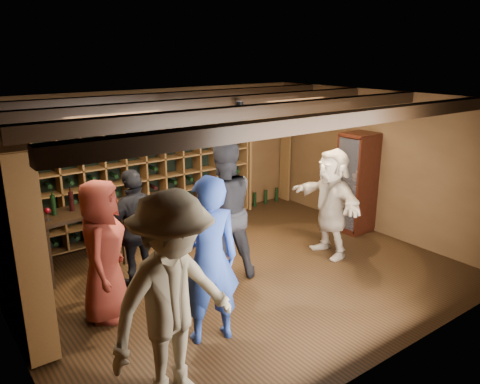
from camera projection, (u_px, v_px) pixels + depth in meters
ground at (240, 274)px, 6.81m from camera, size 6.00×6.00×0.00m
room_shell at (237, 107)px, 6.15m from camera, size 6.00×6.00×6.00m
wine_rack_back at (134, 171)px, 7.98m from camera, size 4.65×0.30×2.20m
wine_rack_left at (5, 225)px, 5.51m from camera, size 0.30×2.65×2.20m
crate_shelf at (267, 131)px, 9.51m from camera, size 1.20×0.32×2.07m
display_cabinet at (356, 185)px, 8.26m from camera, size 0.55×0.50×1.75m
man_blue_shirt at (209, 261)px, 5.03m from camera, size 0.79×0.62×1.91m
man_grey_suit at (223, 211)px, 6.50m from camera, size 1.14×1.00×1.98m
guest_red_floral at (103, 251)px, 5.49m from camera, size 0.92×1.01×1.74m
guest_woman_black at (137, 230)px, 6.23m from camera, size 1.02×0.51×1.67m
guest_khaki at (173, 301)px, 4.10m from camera, size 1.43×0.98×2.03m
guest_beige at (331, 203)px, 7.28m from camera, size 0.76×1.65×1.71m
tasting_table at (78, 218)px, 6.72m from camera, size 1.30×0.76×1.21m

